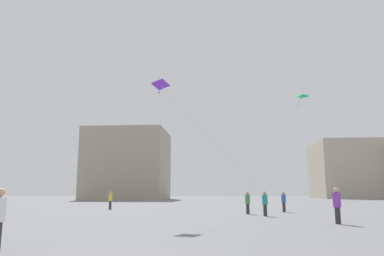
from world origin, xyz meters
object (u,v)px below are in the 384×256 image
at_px(kite_violet_delta, 164,89).
at_px(person_in_blue, 284,201).
at_px(person_in_teal, 265,202).
at_px(person_in_green, 248,202).
at_px(building_centre_hall, 344,170).
at_px(kite_emerald_diamond, 302,96).
at_px(person_in_yellow, 110,199).
at_px(building_left_hall, 128,165).
at_px(person_in_purple, 337,204).

bearing_deg(kite_violet_delta, person_in_blue, 45.46).
height_order(person_in_teal, kite_violet_delta, kite_violet_delta).
height_order(person_in_green, building_centre_hall, building_centre_hall).
bearing_deg(kite_emerald_diamond, person_in_teal, -163.83).
bearing_deg(person_in_yellow, person_in_green, 30.06).
height_order(building_left_hall, building_centre_hall, building_left_hall).
height_order(person_in_blue, kite_violet_delta, kite_violet_delta).
xyz_separation_m(person_in_green, person_in_yellow, (-12.61, 7.09, -0.00)).
xyz_separation_m(kite_emerald_diamond, building_centre_hall, (27.04, 74.40, -1.11)).
relative_size(person_in_green, person_in_purple, 0.90).
bearing_deg(building_left_hall, person_in_yellow, -77.65).
distance_m(person_in_blue, kite_emerald_diamond, 8.87).
xyz_separation_m(person_in_yellow, person_in_purple, (16.58, -15.47, 0.10)).
bearing_deg(building_left_hall, building_centre_hall, 19.00).
distance_m(person_in_blue, person_in_green, 4.24).
bearing_deg(person_in_purple, person_in_yellow, 1.13).
relative_size(person_in_yellow, building_left_hall, 0.10).
bearing_deg(building_left_hall, person_in_purple, -66.76).
relative_size(person_in_green, kite_emerald_diamond, 0.22).
relative_size(person_in_green, person_in_teal, 0.99).
bearing_deg(person_in_blue, person_in_teal, -177.98).
bearing_deg(person_in_purple, person_in_blue, -41.62).
relative_size(person_in_purple, person_in_teal, 1.10).
distance_m(person_in_purple, building_centre_hall, 85.87).
bearing_deg(person_in_purple, person_in_green, -20.52).
relative_size(kite_emerald_diamond, building_centre_hall, 0.44).
xyz_separation_m(person_in_yellow, kite_emerald_diamond, (16.63, -8.63, 7.65)).
distance_m(person_in_yellow, kite_emerald_diamond, 20.24).
relative_size(person_in_purple, kite_violet_delta, 0.25).
xyz_separation_m(person_in_blue, kite_emerald_diamond, (0.89, -4.40, 7.65)).
bearing_deg(kite_emerald_diamond, person_in_blue, 101.41).
distance_m(person_in_yellow, building_left_hall, 48.77).
distance_m(person_in_green, person_in_purple, 9.27).
bearing_deg(person_in_teal, person_in_green, 28.25).
height_order(person_in_yellow, building_left_hall, building_left_hall).
relative_size(kite_violet_delta, building_left_hall, 0.42).
bearing_deg(kite_emerald_diamond, person_in_green, 159.02).
xyz_separation_m(person_in_blue, building_centre_hall, (27.93, 69.99, 6.53)).
bearing_deg(kite_violet_delta, person_in_yellow, 118.68).
bearing_deg(person_in_green, person_in_yellow, 159.85).
height_order(kite_emerald_diamond, building_left_hall, building_left_hall).
bearing_deg(building_centre_hall, person_in_teal, -111.77).
relative_size(person_in_purple, building_centre_hall, 0.11).
bearing_deg(person_in_teal, person_in_yellow, 61.00).
height_order(person_in_blue, person_in_teal, person_in_teal).
height_order(person_in_green, kite_violet_delta, kite_violet_delta).
distance_m(person_in_teal, building_left_hall, 61.90).
bearing_deg(person_in_teal, person_in_purple, -147.50).
bearing_deg(person_in_green, person_in_teal, -58.52).
bearing_deg(person_in_blue, kite_violet_delta, 159.55).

